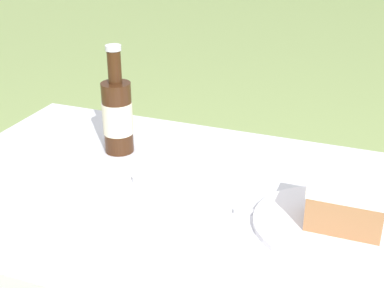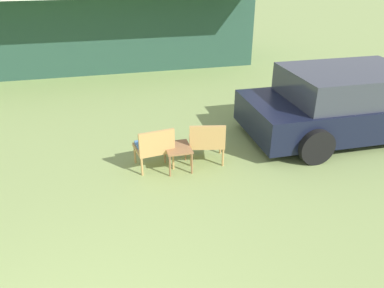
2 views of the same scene
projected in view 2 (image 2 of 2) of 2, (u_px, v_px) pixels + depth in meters
name	position (u px, v px, depth m)	size (l,w,h in m)	color
cabin_building	(75.00, 18.00, 11.99)	(10.94, 4.58, 2.85)	#284C3D
parked_car	(352.00, 103.00, 7.35)	(4.38, 2.12, 1.33)	black
wicker_chair_cushioned	(154.00, 146.00, 6.22)	(0.67, 0.59, 0.75)	tan
wicker_chair_plain	(207.00, 140.00, 6.39)	(0.69, 0.62, 0.75)	tan
garden_side_table	(178.00, 149.00, 6.23)	(0.42, 0.52, 0.40)	#996B42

